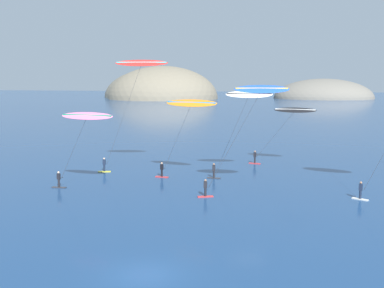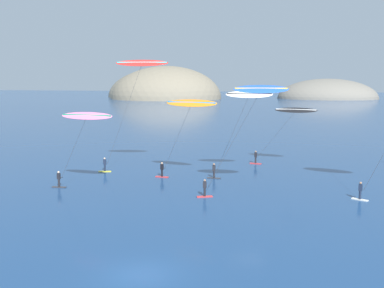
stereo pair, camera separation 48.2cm
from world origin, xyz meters
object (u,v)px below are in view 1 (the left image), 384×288
kitesurfer_pink (84,122)px  kitesurfer_white (246,102)px  kitesurfer_orange (189,108)px  kitesurfer_blue (257,97)px  kitesurfer_black (292,114)px  kitesurfer_red (139,70)px

kitesurfer_pink → kitesurfer_white: bearing=27.8°
kitesurfer_orange → kitesurfer_blue: bearing=-41.1°
kitesurfer_orange → kitesurfer_black: size_ratio=1.06×
kitesurfer_white → kitesurfer_red: 12.96m
kitesurfer_orange → kitesurfer_pink: bearing=-145.8°
kitesurfer_white → kitesurfer_orange: bearing=-164.0°
kitesurfer_white → kitesurfer_red: kitesurfer_red is taller
kitesurfer_blue → kitesurfer_white: size_ratio=1.08×
kitesurfer_pink → kitesurfer_red: 11.21m
kitesurfer_pink → kitesurfer_red: bearing=73.3°
kitesurfer_pink → kitesurfer_black: kitesurfer_pink is taller
kitesurfer_blue → kitesurfer_orange: 10.07m
kitesurfer_white → kitesurfer_pink: bearing=-152.2°
kitesurfer_white → kitesurfer_black: bearing=57.8°
kitesurfer_blue → kitesurfer_red: size_ratio=0.80×
kitesurfer_orange → kitesurfer_black: kitesurfer_orange is taller
kitesurfer_blue → kitesurfer_pink: size_ratio=1.35×
kitesurfer_blue → kitesurfer_white: bearing=100.6°
kitesurfer_blue → kitesurfer_pink: bearing=179.4°
kitesurfer_pink → kitesurfer_orange: bearing=34.2°
kitesurfer_white → kitesurfer_orange: 6.22m
kitesurfer_black → kitesurfer_orange: bearing=-138.1°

